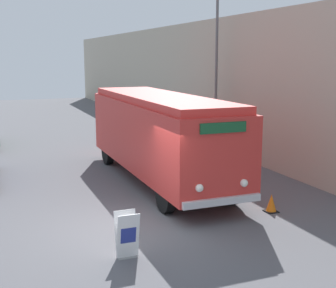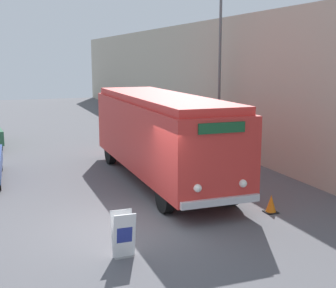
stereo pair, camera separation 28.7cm
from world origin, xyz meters
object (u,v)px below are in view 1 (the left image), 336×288
object	(u,v)px
traffic_cone	(271,203)
vintage_bus	(159,133)
sign_board	(127,236)
streetlamp	(217,51)

from	to	relation	value
traffic_cone	vintage_bus	bearing A→B (deg)	112.31
sign_board	streetlamp	bearing A→B (deg)	53.05
sign_board	traffic_cone	bearing A→B (deg)	16.98
sign_board	traffic_cone	xyz separation A→B (m)	(4.79, 1.46, -0.25)
vintage_bus	streetlamp	xyz separation A→B (m)	(3.96, 3.33, 2.91)
vintage_bus	sign_board	xyz separation A→B (m)	(-2.97, -5.89, -1.27)
sign_board	streetlamp	size ratio (longest dim) A/B	0.14
vintage_bus	streetlamp	world-z (taller)	streetlamp
vintage_bus	sign_board	world-z (taller)	vintage_bus
streetlamp	traffic_cone	xyz separation A→B (m)	(-2.15, -7.76, -4.44)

